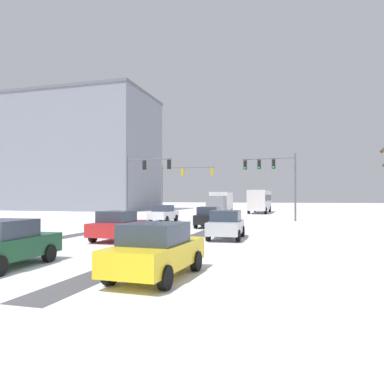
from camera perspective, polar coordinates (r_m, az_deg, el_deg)
The scene contains 15 objects.
wheel_track_left_lane at distance 23.59m, azimuth 1.57°, elevation -6.59°, with size 1.14×32.29×0.01m, color #4C4C51.
wheel_track_right_lane at distance 26.41m, azimuth -14.33°, elevation -5.94°, with size 1.12×32.29×0.01m, color #4C4C51.
sidewalk_kerb_right at distance 21.47m, azimuth 19.77°, elevation -6.96°, with size 4.00×32.29×0.12m, color white.
traffic_signal_far_left at distance 45.73m, azimuth -1.86°, elevation 2.07°, with size 6.94×0.56×6.50m.
traffic_signal_near_right at distance 35.68m, azimuth 12.67°, elevation 3.03°, with size 5.08×0.58×6.50m.
traffic_signal_near_left at distance 36.47m, azimuth -7.85°, elevation 2.68°, with size 4.91×0.54×6.50m.
car_white_lead at distance 35.06m, azimuth -4.51°, elevation -3.36°, with size 1.93×4.15×1.62m.
car_black_second at distance 28.80m, azimuth 2.68°, elevation -3.92°, with size 1.98×4.18×1.62m.
car_silver_third at distance 20.87m, azimuth 5.37°, elevation -5.10°, with size 1.98×4.17×1.62m.
car_red_fourth at distance 20.54m, azimuth -11.56°, elevation -5.15°, with size 1.84×4.10×1.62m.
car_dark_green_fifth at distance 13.84m, azimuth -27.34°, elevation -7.20°, with size 2.02×4.19×1.62m.
car_yellow_cab_sixth at distance 10.90m, azimuth -5.63°, elevation -9.04°, with size 2.00×4.18×1.62m.
bus_oncoming at distance 55.97m, azimuth 10.62°, elevation -1.20°, with size 2.80×11.04×3.38m.
box_truck_delivery at distance 46.33m, azimuth 4.46°, elevation -1.73°, with size 2.41×7.44×3.02m.
office_building_far_left_block at distance 72.73m, azimuth -16.94°, elevation 5.80°, with size 26.90×16.72×21.42m.
Camera 1 is at (8.08, -8.08, 2.38)m, focal length 34.01 mm.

